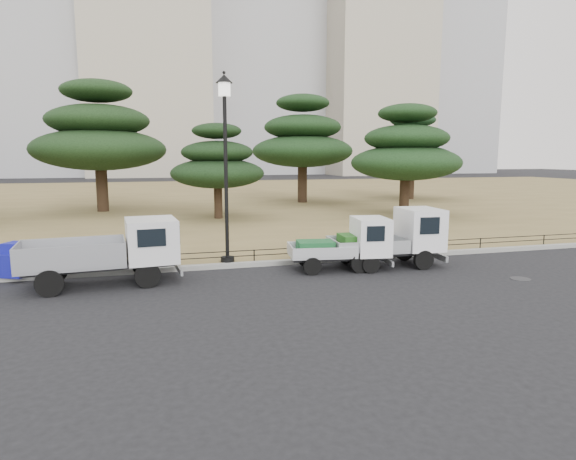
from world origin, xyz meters
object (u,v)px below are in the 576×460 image
object	(u,v)px
truck_large	(111,249)
truck_kei_rear	(394,238)
truck_kei_front	(347,244)
tarp_pile	(10,261)
street_lamp	(225,137)

from	to	relation	value
truck_large	truck_kei_rear	xyz separation A→B (m)	(9.05, 0.02, -0.07)
truck_large	truck_kei_front	size ratio (longest dim) A/B	1.32
truck_kei_rear	tarp_pile	bearing A→B (deg)	176.58
street_lamp	tarp_pile	bearing A→B (deg)	179.94
tarp_pile	truck_kei_front	bearing A→B (deg)	-8.38
street_lamp	tarp_pile	size ratio (longest dim) A/B	3.45
truck_large	truck_kei_rear	bearing A→B (deg)	-5.61
truck_large	truck_kei_front	world-z (taller)	truck_large
truck_kei_front	truck_kei_rear	size ratio (longest dim) A/B	0.88
truck_large	truck_kei_front	bearing A→B (deg)	-6.07
tarp_pile	truck_kei_rear	bearing A→B (deg)	-6.90
street_lamp	truck_kei_front	bearing A→B (deg)	-22.17
truck_kei_front	truck_kei_rear	distance (m)	1.74
truck_large	street_lamp	distance (m)	5.08
truck_kei_front	street_lamp	bearing A→B (deg)	165.09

